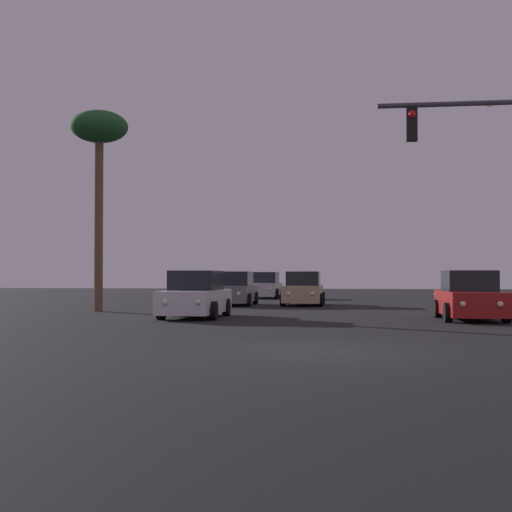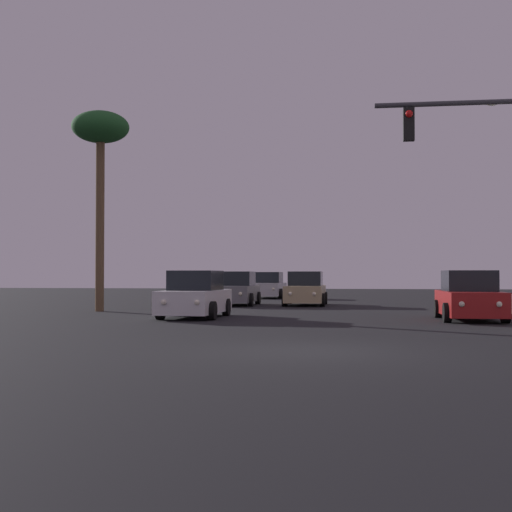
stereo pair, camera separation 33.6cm
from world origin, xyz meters
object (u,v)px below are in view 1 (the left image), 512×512
Objects in this scene: car_grey at (234,290)px; palm_tree_near at (99,137)px; car_white at (196,296)px; car_red at (470,298)px; car_tan at (303,290)px; car_silver at (265,286)px.

palm_tree_near reaches higher than car_grey.
car_white is 8.91m from palm_tree_near.
car_red is 14.11m from car_grey.
car_silver is at bearing -72.78° from car_tan.
car_white is at bearing -1.59° from car_red.
car_red and car_grey have the same top height.
car_red and car_white have the same top height.
car_white is (-0.07, -20.74, 0.00)m from car_silver.
car_grey is at bearing -86.70° from car_white.
car_red is (9.43, -20.85, 0.00)m from car_silver.
car_red is (6.30, -10.54, 0.00)m from car_tan.
palm_tree_near is (-14.41, 3.70, 6.52)m from car_red.
car_red is at bearing -178.63° from car_white.
palm_tree_near is at bearing 54.68° from car_grey.
car_red is 1.00× the size of car_grey.
palm_tree_near is at bearing -34.16° from car_white.
car_white is (-9.50, 0.11, 0.00)m from car_red.
car_grey is (-0.29, -10.63, 0.00)m from car_silver.
car_tan is 1.00× the size of car_red.
car_grey is 10.34m from palm_tree_near.
car_silver is 1.00× the size of car_white.
car_silver is at bearing 73.83° from palm_tree_near.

